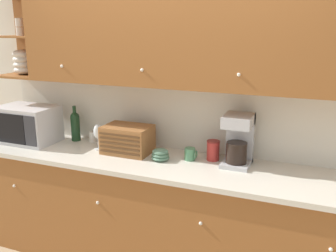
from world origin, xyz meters
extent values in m
plane|color=tan|center=(0.00, 0.00, 0.00)|extent=(24.00, 24.00, 0.00)
cube|color=silver|center=(0.00, 0.03, 1.30)|extent=(5.77, 0.06, 2.60)
cube|color=#935628|center=(0.00, -0.33, 0.46)|extent=(3.37, 0.65, 0.92)
cube|color=silver|center=(0.00, -0.34, 0.94)|extent=(3.39, 0.68, 0.04)
sphere|color=white|center=(-1.27, -0.66, 0.66)|extent=(0.03, 0.03, 0.03)
sphere|color=white|center=(-0.42, -0.66, 0.66)|extent=(0.03, 0.03, 0.03)
sphere|color=white|center=(0.42, -0.66, 0.66)|extent=(0.03, 0.03, 0.03)
sphere|color=white|center=(1.27, -0.66, 0.66)|extent=(0.03, 0.03, 0.03)
cube|color=silver|center=(0.00, -0.01, 1.25)|extent=(3.37, 0.01, 0.58)
cube|color=#935628|center=(0.21, -0.18, 1.92)|extent=(2.95, 0.36, 0.76)
cube|color=#935628|center=(-1.48, -0.01, 1.92)|extent=(0.42, 0.02, 0.76)
cube|color=#935628|center=(-1.48, -0.18, 1.55)|extent=(0.42, 0.36, 0.02)
cube|color=#935628|center=(-1.48, -0.18, 1.91)|extent=(0.42, 0.36, 0.02)
sphere|color=white|center=(-0.90, -0.36, 1.68)|extent=(0.03, 0.03, 0.03)
sphere|color=white|center=(-0.16, -0.36, 1.68)|extent=(0.03, 0.03, 0.03)
sphere|color=white|center=(0.58, -0.36, 1.68)|extent=(0.03, 0.03, 0.03)
ellipsoid|color=silver|center=(-1.48, -0.18, 1.60)|extent=(0.18, 0.18, 0.08)
ellipsoid|color=silver|center=(-1.48, -0.18, 1.65)|extent=(0.18, 0.18, 0.08)
ellipsoid|color=silver|center=(-1.48, -0.18, 1.70)|extent=(0.18, 0.18, 0.08)
ellipsoid|color=silver|center=(-1.48, -0.18, 1.75)|extent=(0.18, 0.18, 0.08)
cylinder|color=silver|center=(-1.48, -0.18, 1.95)|extent=(0.07, 0.07, 0.08)
cylinder|color=silver|center=(-1.48, -0.18, 2.03)|extent=(0.07, 0.07, 0.08)
cube|color=silver|center=(-1.36, -0.32, 1.12)|extent=(0.53, 0.36, 0.33)
cube|color=black|center=(-1.42, -0.51, 1.12)|extent=(0.37, 0.01, 0.27)
cube|color=#2D2D33|center=(-1.17, -0.51, 1.12)|extent=(0.12, 0.01, 0.27)
cylinder|color=#19381E|center=(-0.97, -0.13, 1.07)|extent=(0.08, 0.08, 0.23)
sphere|color=#19381E|center=(-0.97, -0.13, 1.19)|extent=(0.08, 0.08, 0.08)
cylinder|color=#19381E|center=(-0.97, -0.13, 1.25)|extent=(0.03, 0.03, 0.08)
cylinder|color=silver|center=(-0.80, -0.10, 1.00)|extent=(0.08, 0.08, 0.09)
torus|color=silver|center=(-0.76, -0.10, 1.01)|extent=(0.01, 0.06, 0.06)
cylinder|color=silver|center=(-0.63, -0.28, 0.96)|extent=(0.07, 0.07, 0.01)
cylinder|color=silver|center=(-0.63, -0.28, 1.01)|extent=(0.01, 0.01, 0.09)
ellipsoid|color=silver|center=(-0.63, -0.28, 1.12)|extent=(0.08, 0.08, 0.13)
cube|color=#996033|center=(-0.36, -0.26, 1.07)|extent=(0.40, 0.28, 0.23)
cube|color=#54351C|center=(-0.36, -0.40, 1.00)|extent=(0.37, 0.01, 0.02)
cube|color=#54351C|center=(-0.36, -0.40, 1.04)|extent=(0.37, 0.01, 0.02)
cube|color=#54351C|center=(-0.36, -0.40, 1.07)|extent=(0.37, 0.01, 0.02)
cube|color=#54351C|center=(-0.36, -0.40, 1.11)|extent=(0.37, 0.01, 0.02)
cube|color=#54351C|center=(-0.36, -0.40, 1.15)|extent=(0.37, 0.01, 0.02)
ellipsoid|color=slate|center=(-0.03, -0.32, 0.98)|extent=(0.15, 0.15, 0.04)
ellipsoid|color=slate|center=(-0.03, -0.32, 1.00)|extent=(0.14, 0.14, 0.04)
ellipsoid|color=slate|center=(-0.03, -0.32, 1.03)|extent=(0.13, 0.13, 0.04)
cylinder|color=#4C845B|center=(0.19, -0.23, 1.01)|extent=(0.09, 0.09, 0.10)
torus|color=#4C845B|center=(0.24, -0.23, 1.01)|extent=(0.01, 0.07, 0.07)
cylinder|color=#B22D28|center=(0.36, -0.16, 1.03)|extent=(0.10, 0.10, 0.15)
cylinder|color=maroon|center=(0.36, -0.16, 1.11)|extent=(0.11, 0.11, 0.01)
cube|color=#B7B7BC|center=(0.56, -0.21, 0.97)|extent=(0.21, 0.26, 0.03)
cylinder|color=black|center=(0.56, -0.23, 1.07)|extent=(0.16, 0.16, 0.16)
cube|color=#B7B7BC|center=(0.56, -0.11, 1.16)|extent=(0.21, 0.06, 0.40)
cube|color=#B7B7BC|center=(0.56, -0.21, 1.31)|extent=(0.21, 0.26, 0.09)
camera|label=1|loc=(1.09, -2.93, 2.00)|focal=40.00mm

